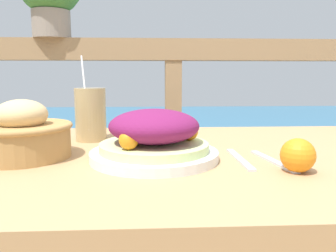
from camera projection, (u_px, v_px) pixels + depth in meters
patio_table at (190, 191)px, 0.81m from camera, size 1.25×0.79×0.76m
railing_fence at (173, 104)px, 1.44m from camera, size 2.80×0.08×1.10m
sea_backdrop at (160, 138)px, 4.00m from camera, size 12.00×4.00×0.39m
salad_plate at (154, 138)px, 0.73m from camera, size 0.29×0.29×0.11m
drink_glass at (91, 114)px, 0.94m from camera, size 0.09×0.09×0.24m
bread_basket at (23, 134)px, 0.74m from camera, size 0.22×0.22×0.13m
fork at (240, 159)px, 0.73m from camera, size 0.02×0.18×0.00m
knife at (273, 161)px, 0.71m from camera, size 0.04×0.18×0.00m
orange_near_basket at (298, 155)px, 0.63m from camera, size 0.07×0.07×0.07m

